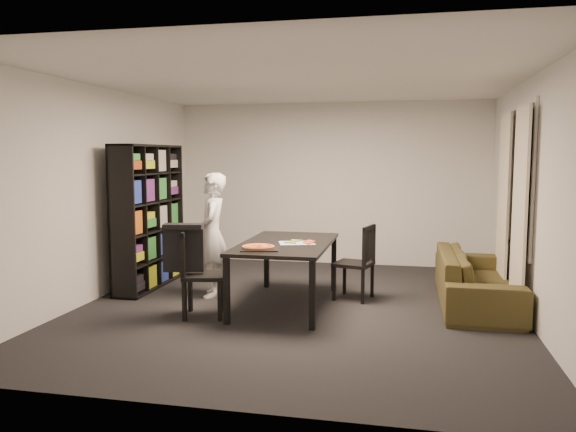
% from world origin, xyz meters
% --- Properties ---
extents(room, '(5.01, 5.51, 2.61)m').
position_xyz_m(room, '(0.00, 0.00, 1.30)').
color(room, black).
rests_on(room, ground).
extents(window_pane, '(0.02, 1.40, 1.60)m').
position_xyz_m(window_pane, '(2.48, 0.60, 1.50)').
color(window_pane, black).
rests_on(window_pane, room).
extents(window_frame, '(0.03, 1.52, 1.72)m').
position_xyz_m(window_frame, '(2.48, 0.60, 1.50)').
color(window_frame, white).
rests_on(window_frame, room).
extents(curtain_left, '(0.03, 0.70, 2.25)m').
position_xyz_m(curtain_left, '(2.40, 0.08, 1.15)').
color(curtain_left, silver).
rests_on(curtain_left, room).
extents(curtain_right, '(0.03, 0.70, 2.25)m').
position_xyz_m(curtain_right, '(2.40, 1.12, 1.15)').
color(curtain_right, silver).
rests_on(curtain_right, room).
extents(bookshelf, '(0.35, 1.50, 1.90)m').
position_xyz_m(bookshelf, '(-2.16, 0.60, 0.95)').
color(bookshelf, black).
rests_on(bookshelf, room).
extents(dining_table, '(1.00, 1.81, 0.75)m').
position_xyz_m(dining_table, '(-0.15, 0.02, 0.69)').
color(dining_table, black).
rests_on(dining_table, room).
extents(chair_left, '(0.53, 0.53, 0.95)m').
position_xyz_m(chair_left, '(-1.02, -0.62, 0.54)').
color(chair_left, black).
rests_on(chair_left, room).
extents(chair_right, '(0.52, 0.52, 0.92)m').
position_xyz_m(chair_right, '(0.68, 0.47, 0.52)').
color(chair_right, black).
rests_on(chair_right, room).
extents(draped_jacket, '(0.45, 0.27, 0.52)m').
position_xyz_m(draped_jacket, '(-1.15, -0.64, 0.78)').
color(draped_jacket, black).
rests_on(draped_jacket, chair_left).
extents(person, '(0.50, 0.64, 1.55)m').
position_xyz_m(person, '(-1.15, 0.26, 0.77)').
color(person, silver).
rests_on(person, room).
extents(baking_tray, '(0.46, 0.40, 0.01)m').
position_xyz_m(baking_tray, '(-0.32, -0.54, 0.76)').
color(baking_tray, black).
rests_on(baking_tray, dining_table).
extents(pepperoni_pizza, '(0.35, 0.35, 0.03)m').
position_xyz_m(pepperoni_pizza, '(-0.34, -0.53, 0.78)').
color(pepperoni_pizza, '#AC6332').
rests_on(pepperoni_pizza, dining_table).
extents(kitchen_towel, '(0.47, 0.40, 0.01)m').
position_xyz_m(kitchen_towel, '(-0.01, -0.05, 0.76)').
color(kitchen_towel, white).
rests_on(kitchen_towel, dining_table).
extents(pizza_slices, '(0.43, 0.39, 0.01)m').
position_xyz_m(pizza_slices, '(0.03, -0.00, 0.77)').
color(pizza_slices, gold).
rests_on(pizza_slices, dining_table).
extents(sofa, '(0.84, 2.14, 0.62)m').
position_xyz_m(sofa, '(2.04, 0.54, 0.31)').
color(sofa, '#3C2F18').
rests_on(sofa, room).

